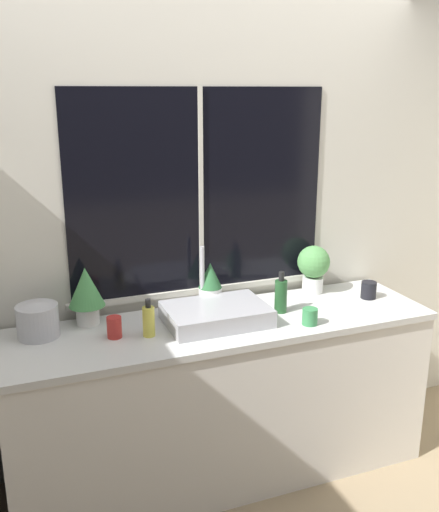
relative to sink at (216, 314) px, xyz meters
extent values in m
plane|color=#937F60|center=(0.03, -0.29, -0.94)|extent=(14.00, 14.00, 0.00)
cube|color=beige|center=(0.03, 0.36, 0.41)|extent=(8.00, 0.06, 2.70)
cube|color=black|center=(0.03, 0.32, 0.57)|extent=(1.41, 0.01, 1.07)
cube|color=beige|center=(0.03, 0.32, 0.57)|extent=(0.02, 0.01, 1.07)
cube|color=beige|center=(0.03, 0.32, 0.02)|extent=(1.47, 0.04, 0.03)
cube|color=beige|center=(2.13, 1.21, 0.41)|extent=(0.06, 7.00, 2.70)
cube|color=white|center=(0.03, 0.00, -0.51)|extent=(2.19, 0.58, 0.86)
cube|color=silver|center=(0.03, 0.00, -0.06)|extent=(2.21, 0.61, 0.03)
cube|color=#ADADB2|center=(0.00, 0.00, 0.00)|extent=(0.51, 0.35, 0.09)
cylinder|color=#B7B7BC|center=(0.00, 0.20, -0.03)|extent=(0.04, 0.04, 0.03)
cylinder|color=#B7B7BC|center=(0.00, 0.20, 0.14)|extent=(0.02, 0.02, 0.32)
cylinder|color=white|center=(-0.61, 0.22, 0.00)|extent=(0.11, 0.11, 0.10)
cone|color=#478E4C|center=(-0.61, 0.22, 0.15)|extent=(0.18, 0.18, 0.20)
cylinder|color=white|center=(0.05, 0.22, 0.01)|extent=(0.12, 0.12, 0.11)
cone|color=#2D6638|center=(0.05, 0.22, 0.13)|extent=(0.13, 0.13, 0.14)
cylinder|color=white|center=(0.68, 0.22, 0.00)|extent=(0.12, 0.12, 0.09)
sphere|color=#569951|center=(0.68, 0.22, 0.14)|extent=(0.19, 0.19, 0.19)
cylinder|color=#DBD14C|center=(-0.36, -0.04, 0.03)|extent=(0.06, 0.06, 0.15)
cylinder|color=black|center=(-0.36, -0.04, 0.12)|extent=(0.03, 0.03, 0.04)
cylinder|color=#235128|center=(0.37, 0.01, 0.04)|extent=(0.07, 0.07, 0.17)
cylinder|color=black|center=(0.37, 0.01, 0.15)|extent=(0.03, 0.03, 0.05)
cylinder|color=#B72D28|center=(-0.51, 0.00, 0.01)|extent=(0.07, 0.07, 0.10)
cylinder|color=black|center=(0.93, 0.02, 0.00)|extent=(0.09, 0.09, 0.10)
cylinder|color=#38844C|center=(0.43, -0.19, 0.00)|extent=(0.08, 0.08, 0.08)
cylinder|color=#B2B2B7|center=(-0.85, 0.15, 0.03)|extent=(0.20, 0.20, 0.16)
cone|color=#B2B2B7|center=(-0.85, 0.15, 0.12)|extent=(0.17, 0.17, 0.02)
camera|label=1|loc=(-0.95, -2.50, 1.09)|focal=40.00mm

